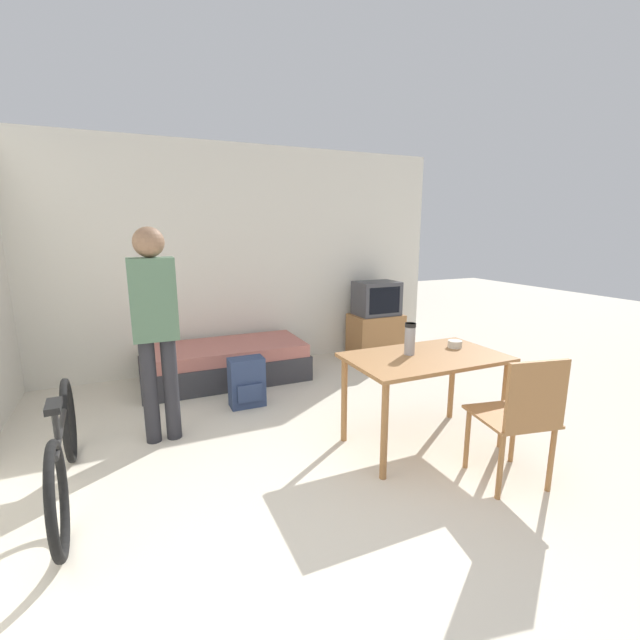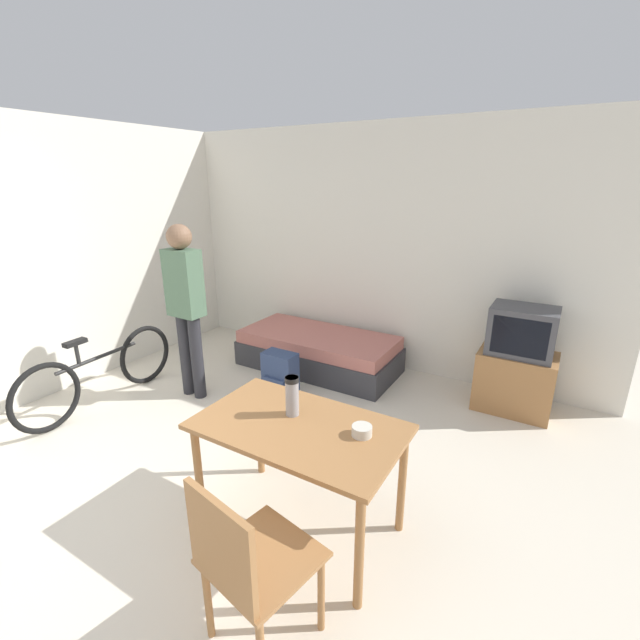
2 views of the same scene
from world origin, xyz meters
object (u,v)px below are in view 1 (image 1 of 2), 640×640
bicycle (64,451)px  backpack (247,382)px  person_standing (155,320)px  mate_bowl (455,344)px  tv (376,322)px  dining_table (425,367)px  wooden_chair (521,414)px  thermos_flask (410,337)px  daybed (225,363)px

bicycle → backpack: 1.74m
person_standing → mate_bowl: 2.43m
tv → dining_table: size_ratio=0.84×
wooden_chair → thermos_flask: bearing=110.2°
dining_table → bicycle: size_ratio=0.72×
thermos_flask → tv: bearing=64.7°
tv → person_standing: bearing=-154.5°
dining_table → tv: bearing=67.5°
dining_table → daybed: bearing=118.2°
dining_table → backpack: 1.76m
thermos_flask → backpack: size_ratio=0.52×
person_standing → thermos_flask: person_standing is taller
tv → backpack: tv is taller
backpack → mate_bowl: bearing=-39.9°
daybed → tv: bearing=4.0°
thermos_flask → mate_bowl: bearing=1.4°
daybed → backpack: size_ratio=3.74×
wooden_chair → daybed: bearing=115.1°
person_standing → backpack: bearing=26.0°
wooden_chair → person_standing: person_standing is taller
daybed → backpack: bearing=-87.0°
daybed → thermos_flask: 2.40m
daybed → backpack: (0.04, -0.82, 0.03)m
bicycle → mate_bowl: (2.90, -0.25, 0.45)m
mate_bowl → bicycle: bearing=175.1°
dining_table → backpack: size_ratio=2.50×
thermos_flask → mate_bowl: (0.46, 0.01, -0.11)m
daybed → person_standing: bearing=-122.2°
bicycle → person_standing: person_standing is taller
tv → backpack: size_ratio=2.09×
mate_bowl → backpack: mate_bowl is taller
daybed → tv: size_ratio=1.79×
tv → bicycle: 3.99m
dining_table → thermos_flask: size_ratio=4.86×
dining_table → wooden_chair: size_ratio=1.32×
daybed → bicycle: size_ratio=1.07×
bicycle → backpack: (1.43, 0.98, -0.09)m
mate_bowl → dining_table: bearing=-166.3°
wooden_chair → bicycle: size_ratio=0.54×
wooden_chair → bicycle: wooden_chair is taller
wooden_chair → backpack: size_ratio=1.89×
daybed → bicycle: (-1.39, -1.80, 0.12)m
wooden_chair → thermos_flask: size_ratio=3.68×
daybed → thermos_flask: (1.05, -2.06, 0.67)m
bicycle → backpack: bicycle is taller
wooden_chair → person_standing: bearing=141.7°
daybed → wooden_chair: wooden_chair is taller
wooden_chair → backpack: wooden_chair is taller
daybed → backpack: 0.82m
person_standing → backpack: 1.18m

